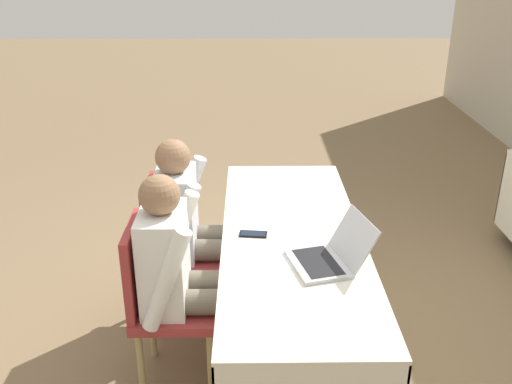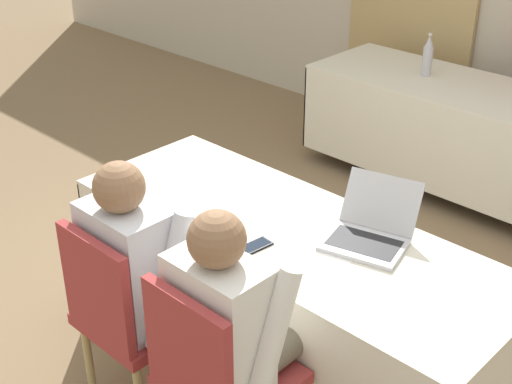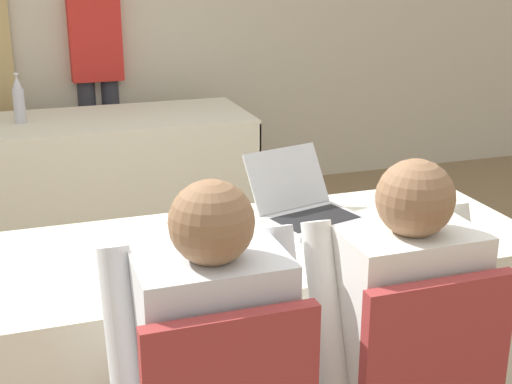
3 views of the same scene
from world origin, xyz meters
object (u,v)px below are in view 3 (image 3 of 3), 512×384
at_px(cell_phone, 260,268).
at_px(person_white_shirt, 390,328).
at_px(water_bottle, 19,100).
at_px(laptop, 307,207).
at_px(person_checkered_shirt, 207,361).
at_px(person_red_shirt, 97,70).

distance_m(cell_phone, person_white_shirt, 0.45).
bearing_deg(cell_phone, water_bottle, 111.82).
relative_size(laptop, person_checkered_shirt, 0.37).
distance_m(person_checkered_shirt, person_white_shirt, 0.53).
bearing_deg(water_bottle, cell_phone, -74.53).
xyz_separation_m(laptop, cell_phone, (-0.31, -0.37, -0.04)).
bearing_deg(person_checkered_shirt, person_white_shirt, -180.00).
height_order(laptop, person_white_shirt, person_white_shirt).
bearing_deg(water_bottle, person_white_shirt, -71.55).
height_order(person_checkered_shirt, person_white_shirt, same).
bearing_deg(cell_phone, person_checkered_shirt, -119.97).
bearing_deg(person_checkered_shirt, person_red_shirt, -92.39).
height_order(person_white_shirt, person_red_shirt, person_red_shirt).
relative_size(laptop, person_white_shirt, 0.37).
bearing_deg(person_red_shirt, person_white_shirt, -84.85).
distance_m(cell_phone, person_red_shirt, 3.03).
height_order(cell_phone, person_red_shirt, person_red_shirt).
xyz_separation_m(cell_phone, person_white_shirt, (0.26, -0.37, -0.06)).
bearing_deg(laptop, water_bottle, 101.06).
bearing_deg(person_white_shirt, person_checkered_shirt, 0.00).
bearing_deg(laptop, person_checkered_shirt, -143.03).
bearing_deg(person_red_shirt, water_bottle, -129.65).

